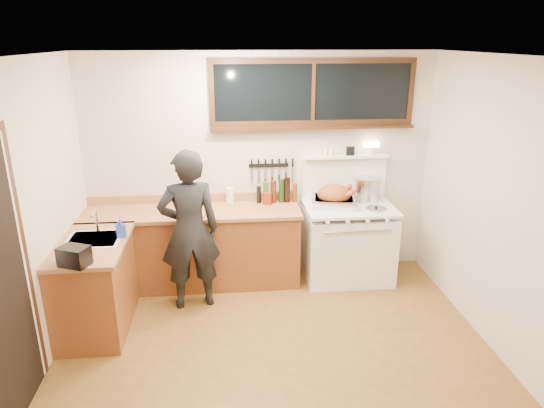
{
  "coord_description": "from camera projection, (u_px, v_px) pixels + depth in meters",
  "views": [
    {
      "loc": [
        -0.41,
        -3.72,
        2.74
      ],
      "look_at": [
        0.05,
        0.85,
        1.15
      ],
      "focal_mm": 32.0,
      "sensor_mm": 36.0,
      "label": 1
    }
  ],
  "objects": [
    {
      "name": "coffee_tin",
      "position": [
        267.0,
        199.0,
        5.58
      ],
      "size": [
        0.11,
        0.1,
        0.14
      ],
      "color": "maroon",
      "rests_on": "counter_back"
    },
    {
      "name": "counter_back",
      "position": [
        193.0,
        247.0,
        5.57
      ],
      "size": [
        2.44,
        0.64,
        1.0
      ],
      "color": "brown",
      "rests_on": "ground"
    },
    {
      "name": "pot_lid",
      "position": [
        376.0,
        209.0,
        5.43
      ],
      "size": [
        0.26,
        0.26,
        0.04
      ],
      "color": "silver",
      "rests_on": "vintage_stove"
    },
    {
      "name": "room_shell",
      "position": [
        276.0,
        180.0,
        3.89
      ],
      "size": [
        4.1,
        3.6,
        2.65
      ],
      "color": "beige",
      "rests_on": "ground"
    },
    {
      "name": "left_doorway",
      "position": [
        0.0,
        288.0,
        3.37
      ],
      "size": [
        0.02,
        1.04,
        2.17
      ],
      "color": "black",
      "rests_on": "ground"
    },
    {
      "name": "ground_plane",
      "position": [
        276.0,
        354.0,
        4.43
      ],
      "size": [
        4.0,
        3.5,
        0.02
      ],
      "primitive_type": "cube",
      "color": "brown"
    },
    {
      "name": "saucepan",
      "position": [
        357.0,
        193.0,
        5.82
      ],
      "size": [
        0.2,
        0.28,
        0.11
      ],
      "color": "silver",
      "rests_on": "vintage_stove"
    },
    {
      "name": "stockpot",
      "position": [
        366.0,
        189.0,
        5.71
      ],
      "size": [
        0.34,
        0.34,
        0.28
      ],
      "color": "silver",
      "rests_on": "vintage_stove"
    },
    {
      "name": "cutting_board",
      "position": [
        190.0,
        210.0,
        5.27
      ],
      "size": [
        0.44,
        0.39,
        0.13
      ],
      "color": "#A56E41",
      "rests_on": "counter_back"
    },
    {
      "name": "man",
      "position": [
        189.0,
        231.0,
        4.97
      ],
      "size": [
        0.69,
        0.52,
        1.71
      ],
      "color": "black",
      "rests_on": "ground"
    },
    {
      "name": "knife_strip",
      "position": [
        270.0,
        166.0,
        5.64
      ],
      "size": [
        0.52,
        0.03,
        0.28
      ],
      "color": "black",
      "rests_on": "room_shell"
    },
    {
      "name": "sink_unit",
      "position": [
        95.0,
        245.0,
        4.65
      ],
      "size": [
        0.5,
        0.45,
        0.37
      ],
      "color": "white",
      "rests_on": "counter_left"
    },
    {
      "name": "toaster",
      "position": [
        74.0,
        256.0,
        4.09
      ],
      "size": [
        0.29,
        0.25,
        0.17
      ],
      "color": "black",
      "rests_on": "counter_left"
    },
    {
      "name": "pitcher",
      "position": [
        230.0,
        195.0,
        5.65
      ],
      "size": [
        0.11,
        0.11,
        0.18
      ],
      "color": "white",
      "rests_on": "counter_back"
    },
    {
      "name": "counter_left",
      "position": [
        95.0,
        285.0,
        4.71
      ],
      "size": [
        0.64,
        1.09,
        0.9
      ],
      "color": "brown",
      "rests_on": "ground"
    },
    {
      "name": "vintage_stove",
      "position": [
        348.0,
        241.0,
        5.69
      ],
      "size": [
        1.02,
        0.74,
        1.58
      ],
      "color": "white",
      "rests_on": "ground"
    },
    {
      "name": "soap_bottle",
      "position": [
        120.0,
        228.0,
        4.66
      ],
      "size": [
        0.11,
        0.11,
        0.19
      ],
      "color": "#2443B4",
      "rests_on": "counter_left"
    },
    {
      "name": "back_window",
      "position": [
        313.0,
        100.0,
        5.42
      ],
      "size": [
        2.32,
        0.13,
        0.77
      ],
      "color": "black",
      "rests_on": "room_shell"
    },
    {
      "name": "roast_turkey",
      "position": [
        334.0,
        197.0,
        5.52
      ],
      "size": [
        0.54,
        0.45,
        0.26
      ],
      "color": "silver",
      "rests_on": "vintage_stove"
    },
    {
      "name": "bottle_cluster",
      "position": [
        278.0,
        191.0,
        5.64
      ],
      "size": [
        0.48,
        0.07,
        0.3
      ],
      "color": "black",
      "rests_on": "counter_back"
    }
  ]
}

